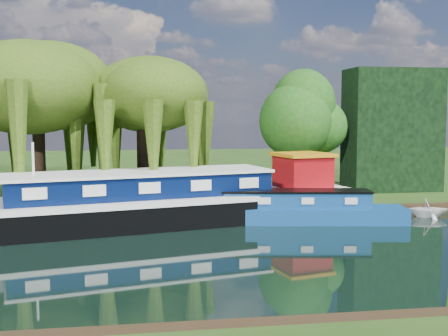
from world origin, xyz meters
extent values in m
plane|color=black|center=(0.00, 0.00, 0.00)|extent=(120.00, 120.00, 0.00)
cube|color=#1B380F|center=(0.00, 34.00, 0.23)|extent=(120.00, 52.00, 0.45)
cube|color=black|center=(3.60, 6.96, 0.51)|extent=(21.08, 9.29, 1.37)
cube|color=silver|center=(3.60, 6.96, 1.31)|extent=(21.21, 9.40, 0.25)
cube|color=#041137|center=(2.49, 6.69, 2.00)|extent=(13.18, 6.20, 1.09)
cube|color=silver|center=(2.49, 6.69, 2.61)|extent=(13.45, 6.48, 0.14)
cube|color=maroon|center=(11.38, 8.84, 2.31)|extent=(3.04, 3.04, 1.72)
cube|color=#C67D0E|center=(11.38, 8.84, 3.26)|extent=(3.38, 3.38, 0.18)
cylinder|color=silver|center=(-2.40, 5.51, 2.82)|extent=(0.11, 0.11, 2.74)
cube|color=navy|center=(9.67, 6.25, 0.34)|extent=(12.39, 3.91, 0.92)
cube|color=navy|center=(9.67, 6.25, 1.18)|extent=(8.69, 2.84, 0.76)
cube|color=black|center=(9.67, 6.25, 1.61)|extent=(8.81, 2.95, 0.10)
cube|color=silver|center=(6.38, 5.98, 1.21)|extent=(0.61, 0.15, 0.33)
cube|color=silver|center=(8.49, 5.64, 1.21)|extent=(0.61, 0.15, 0.33)
cube|color=silver|center=(10.61, 5.31, 1.21)|extent=(0.61, 0.15, 0.33)
cube|color=silver|center=(12.72, 4.98, 1.21)|extent=(0.61, 0.15, 0.33)
imported|color=silver|center=(17.62, 6.52, 0.00)|extent=(2.43, 2.20, 1.12)
cylinder|color=black|center=(-3.30, 12.47, 3.06)|extent=(0.68, 0.68, 5.23)
ellipsoid|color=#2D470F|center=(-3.30, 12.47, 6.84)|extent=(7.30, 7.30, 4.71)
cylinder|color=black|center=(2.63, 11.63, 2.73)|extent=(0.64, 0.64, 4.55)
ellipsoid|color=#2D470F|center=(2.63, 11.63, 6.01)|extent=(6.22, 6.22, 4.02)
cylinder|color=black|center=(13.26, 13.63, 3.03)|extent=(0.44, 0.44, 5.16)
ellipsoid|color=#154711|center=(13.26, 13.63, 5.14)|extent=(4.13, 4.13, 4.13)
cube|color=black|center=(19.00, 14.00, 4.45)|extent=(6.00, 3.00, 8.00)
cylinder|color=silver|center=(0.50, 10.50, 1.55)|extent=(0.10, 0.10, 2.20)
sphere|color=white|center=(0.50, 10.50, 2.83)|extent=(0.36, 0.36, 0.36)
cylinder|color=silver|center=(-4.00, 8.40, 0.95)|extent=(0.16, 0.16, 1.00)
cylinder|color=silver|center=(3.00, 8.40, 0.95)|extent=(0.16, 0.16, 1.00)
cylinder|color=silver|center=(9.00, 8.40, 0.95)|extent=(0.16, 0.16, 1.00)
camera|label=1|loc=(2.43, -21.11, 5.45)|focal=45.00mm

